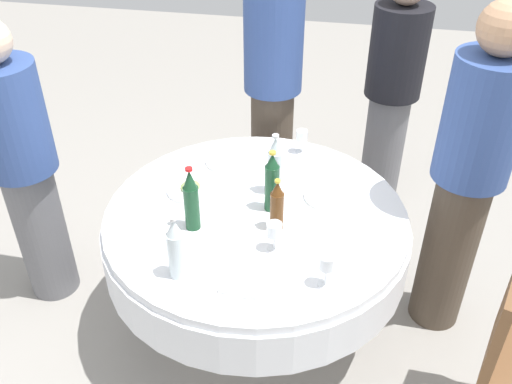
# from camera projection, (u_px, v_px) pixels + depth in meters

# --- Properties ---
(ground_plane) EXTENTS (10.00, 10.00, 0.00)m
(ground_plane) POSITION_uv_depth(u_px,v_px,m) (256.00, 320.00, 3.03)
(ground_plane) COLOR gray
(dining_table) EXTENTS (1.44, 1.44, 0.74)m
(dining_table) POSITION_uv_depth(u_px,v_px,m) (256.00, 236.00, 2.69)
(dining_table) COLOR white
(dining_table) RESTS_ON ground_plane
(bottle_dark_green_west) EXTENTS (0.07, 0.07, 0.31)m
(bottle_dark_green_west) POSITION_uv_depth(u_px,v_px,m) (191.00, 200.00, 2.43)
(bottle_dark_green_west) COLOR #194728
(bottle_dark_green_west) RESTS_ON dining_table
(bottle_dark_green_inner) EXTENTS (0.07, 0.07, 0.31)m
(bottle_dark_green_inner) POSITION_uv_depth(u_px,v_px,m) (272.00, 183.00, 2.54)
(bottle_dark_green_inner) COLOR #194728
(bottle_dark_green_inner) RESTS_ON dining_table
(bottle_clear_outer) EXTENTS (0.07, 0.07, 0.29)m
(bottle_clear_outer) POSITION_uv_depth(u_px,v_px,m) (176.00, 249.00, 2.18)
(bottle_clear_outer) COLOR silver
(bottle_clear_outer) RESTS_ON dining_table
(bottle_clear_front) EXTENTS (0.07, 0.07, 0.32)m
(bottle_clear_front) POSITION_uv_depth(u_px,v_px,m) (275.00, 166.00, 2.65)
(bottle_clear_front) COLOR silver
(bottle_clear_front) RESTS_ON dining_table
(bottle_brown_mid) EXTENTS (0.06, 0.06, 0.26)m
(bottle_brown_mid) POSITION_uv_depth(u_px,v_px,m) (277.00, 206.00, 2.43)
(bottle_brown_mid) COLOR #593314
(bottle_brown_mid) RESTS_ON dining_table
(wine_glass_front) EXTENTS (0.07, 0.07, 0.14)m
(wine_glass_front) POSITION_uv_depth(u_px,v_px,m) (274.00, 231.00, 2.33)
(wine_glass_front) COLOR white
(wine_glass_front) RESTS_ON dining_table
(wine_glass_mid) EXTENTS (0.06, 0.06, 0.15)m
(wine_glass_mid) POSITION_uv_depth(u_px,v_px,m) (327.00, 264.00, 2.15)
(wine_glass_mid) COLOR white
(wine_glass_mid) RESTS_ON dining_table
(wine_glass_far) EXTENTS (0.06, 0.06, 0.13)m
(wine_glass_far) POSITION_uv_depth(u_px,v_px,m) (302.00, 137.00, 2.99)
(wine_glass_far) COLOR white
(wine_glass_far) RESTS_ON dining_table
(plate_near) EXTENTS (0.22, 0.22, 0.02)m
(plate_near) POSITION_uv_depth(u_px,v_px,m) (227.00, 161.00, 2.95)
(plate_near) COLOR white
(plate_near) RESTS_ON dining_table
(plate_south) EXTENTS (0.24, 0.24, 0.02)m
(plate_south) POSITION_uv_depth(u_px,v_px,m) (329.00, 196.00, 2.69)
(plate_south) COLOR white
(plate_south) RESTS_ON dining_table
(plate_north) EXTENTS (0.23, 0.23, 0.04)m
(plate_north) POSITION_uv_depth(u_px,v_px,m) (191.00, 189.00, 2.73)
(plate_north) COLOR white
(plate_north) RESTS_ON dining_table
(fork_inner) EXTENTS (0.15, 0.12, 0.00)m
(fork_inner) POSITION_uv_depth(u_px,v_px,m) (157.00, 234.00, 2.46)
(fork_inner) COLOR silver
(fork_inner) RESTS_ON dining_table
(folded_napkin) EXTENTS (0.17, 0.17, 0.02)m
(folded_napkin) POSITION_uv_depth(u_px,v_px,m) (243.00, 282.00, 2.21)
(folded_napkin) COLOR white
(folded_napkin) RESTS_ON dining_table
(person_west) EXTENTS (0.34, 0.34, 1.72)m
(person_west) POSITION_uv_depth(u_px,v_px,m) (273.00, 89.00, 3.31)
(person_west) COLOR #4C3F33
(person_west) RESTS_ON ground_plane
(person_inner) EXTENTS (0.34, 0.34, 1.56)m
(person_inner) POSITION_uv_depth(u_px,v_px,m) (23.00, 167.00, 2.78)
(person_inner) COLOR slate
(person_inner) RESTS_ON ground_plane
(person_outer) EXTENTS (0.34, 0.34, 1.70)m
(person_outer) POSITION_uv_depth(u_px,v_px,m) (468.00, 176.00, 2.56)
(person_outer) COLOR #4C3F33
(person_outer) RESTS_ON ground_plane
(person_front) EXTENTS (0.34, 0.34, 1.58)m
(person_front) POSITION_uv_depth(u_px,v_px,m) (392.00, 92.00, 3.46)
(person_front) COLOR slate
(person_front) RESTS_ON ground_plane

